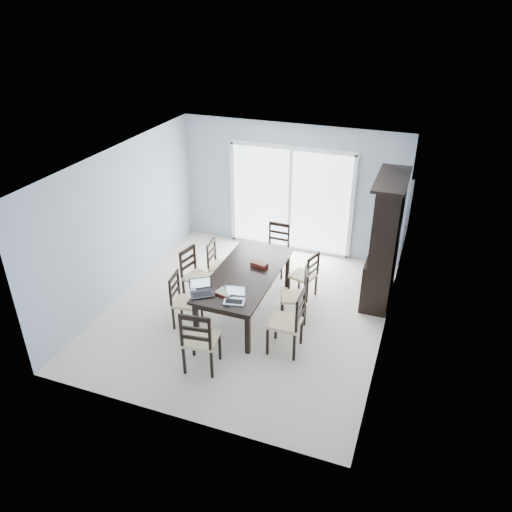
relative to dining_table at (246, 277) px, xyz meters
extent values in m
plane|color=beige|center=(0.00, 0.00, -0.67)|extent=(5.00, 5.00, 0.00)
plane|color=white|center=(0.00, 0.00, 1.93)|extent=(5.00, 5.00, 0.00)
cube|color=#98A6B6|center=(0.00, 2.50, 0.63)|extent=(4.50, 0.02, 2.60)
cube|color=#98A6B6|center=(-2.25, 0.00, 0.63)|extent=(0.02, 5.00, 2.60)
cube|color=#98A6B6|center=(2.25, 0.00, 0.63)|extent=(0.02, 5.00, 2.60)
cube|color=gray|center=(0.00, 3.50, -0.72)|extent=(4.50, 2.00, 0.10)
cube|color=#99999E|center=(0.00, 4.50, -0.12)|extent=(4.50, 0.06, 1.10)
cube|color=black|center=(0.00, 0.00, 0.06)|extent=(1.00, 2.20, 0.04)
cube|color=black|center=(0.00, 0.00, 0.00)|extent=(0.88, 2.08, 0.10)
cube|color=black|center=(-0.42, -1.00, -0.33)|extent=(0.07, 0.07, 0.69)
cube|color=black|center=(0.42, -1.00, -0.33)|extent=(0.07, 0.07, 0.69)
cube|color=black|center=(-0.42, 1.00, -0.33)|extent=(0.07, 0.07, 0.69)
cube|color=black|center=(0.42, 1.00, -0.33)|extent=(0.07, 0.07, 0.69)
cube|color=black|center=(2.01, 1.25, -0.25)|extent=(0.45, 1.30, 0.85)
cube|color=black|center=(2.04, 1.25, 0.83)|extent=(0.38, 1.30, 1.30)
cube|color=black|center=(2.01, 1.25, 1.50)|extent=(0.50, 1.38, 0.05)
cube|color=black|center=(1.84, 0.83, 0.83)|extent=(0.02, 0.36, 1.18)
cube|color=black|center=(1.84, 1.25, 0.83)|extent=(0.02, 0.36, 1.18)
cube|color=black|center=(1.84, 1.67, 0.83)|extent=(0.02, 0.36, 1.18)
cube|color=silver|center=(0.00, 2.48, 0.38)|extent=(2.40, 0.02, 2.10)
cube|color=white|center=(0.00, 2.46, 1.47)|extent=(2.52, 0.05, 0.08)
cube|color=white|center=(0.00, 2.46, 0.38)|extent=(0.06, 0.05, 2.10)
cube|color=white|center=(0.00, 2.46, -0.65)|extent=(2.52, 0.05, 0.05)
cube|color=black|center=(-0.94, -0.51, -0.47)|extent=(0.04, 0.04, 0.40)
cube|color=black|center=(-0.90, -0.86, -0.47)|extent=(0.04, 0.04, 0.40)
cube|color=black|center=(-0.59, -0.46, -0.47)|extent=(0.04, 0.04, 0.40)
cube|color=black|center=(-0.55, -0.81, -0.47)|extent=(0.04, 0.04, 0.40)
cube|color=beige|center=(-0.74, -0.66, -0.25)|extent=(0.44, 0.44, 0.05)
cube|color=black|center=(-1.05, 0.29, -0.46)|extent=(0.04, 0.04, 0.42)
cube|color=black|center=(-1.12, -0.07, -0.46)|extent=(0.04, 0.04, 0.42)
cube|color=black|center=(-0.69, 0.21, -0.46)|extent=(0.04, 0.04, 0.42)
cube|color=black|center=(-0.76, -0.15, -0.46)|extent=(0.04, 0.04, 0.42)
cube|color=beige|center=(-0.91, 0.07, -0.23)|extent=(0.48, 0.48, 0.05)
cube|color=black|center=(-0.87, 0.75, -0.48)|extent=(0.03, 0.03, 0.40)
cube|color=black|center=(-0.85, 0.40, -0.48)|extent=(0.03, 0.03, 0.40)
cube|color=black|center=(-0.52, 0.78, -0.48)|extent=(0.03, 0.03, 0.40)
cube|color=black|center=(-0.50, 0.43, -0.48)|extent=(0.03, 0.03, 0.40)
cube|color=beige|center=(-0.69, 0.59, -0.25)|extent=(0.41, 0.41, 0.05)
cube|color=black|center=(1.11, -0.93, -0.44)|extent=(0.04, 0.04, 0.46)
cube|color=black|center=(1.11, -0.52, -0.44)|extent=(0.04, 0.04, 0.46)
cube|color=black|center=(0.71, -0.93, -0.44)|extent=(0.04, 0.04, 0.46)
cube|color=black|center=(0.70, -0.52, -0.44)|extent=(0.04, 0.04, 0.46)
cube|color=beige|center=(0.91, -0.72, -0.18)|extent=(0.46, 0.46, 0.05)
cube|color=black|center=(1.03, -0.04, -0.47)|extent=(0.04, 0.04, 0.40)
cube|color=black|center=(0.91, 0.30, -0.47)|extent=(0.04, 0.04, 0.40)
cube|color=black|center=(0.69, -0.16, -0.47)|extent=(0.04, 0.04, 0.40)
cube|color=black|center=(0.57, 0.18, -0.47)|extent=(0.04, 0.04, 0.40)
cube|color=beige|center=(0.80, 0.07, -0.24)|extent=(0.51, 0.51, 0.05)
cube|color=black|center=(0.88, 0.58, -0.48)|extent=(0.04, 0.04, 0.39)
cube|color=black|center=(0.98, 0.91, -0.48)|extent=(0.04, 0.04, 0.39)
cube|color=black|center=(0.55, 0.67, -0.48)|extent=(0.04, 0.04, 0.39)
cube|color=black|center=(0.65, 1.00, -0.48)|extent=(0.04, 0.04, 0.39)
cube|color=beige|center=(0.76, 0.79, -0.26)|extent=(0.47, 0.47, 0.05)
cube|color=black|center=(-0.25, -1.73, -0.45)|extent=(0.04, 0.04, 0.46)
cube|color=black|center=(0.15, -1.68, -0.45)|extent=(0.04, 0.04, 0.46)
cube|color=black|center=(-0.31, -1.33, -0.45)|extent=(0.04, 0.04, 0.46)
cube|color=black|center=(0.09, -1.28, -0.45)|extent=(0.04, 0.04, 0.46)
cube|color=beige|center=(-0.08, -1.50, -0.19)|extent=(0.50, 0.50, 0.05)
cube|color=black|center=(0.25, 1.59, -0.46)|extent=(0.04, 0.04, 0.43)
cube|color=black|center=(-0.13, 1.60, -0.46)|extent=(0.04, 0.04, 0.43)
cube|color=black|center=(0.24, 1.22, -0.46)|extent=(0.04, 0.04, 0.43)
cube|color=black|center=(-0.13, 1.22, -0.46)|extent=(0.04, 0.04, 0.43)
cube|color=beige|center=(0.06, 1.41, -0.22)|extent=(0.42, 0.42, 0.05)
cube|color=black|center=(-0.38, -0.83, 0.09)|extent=(0.41, 0.39, 0.02)
cube|color=silver|center=(-0.38, -0.83, 0.20)|extent=(0.27, 0.20, 0.18)
cube|color=silver|center=(0.15, -0.84, 0.09)|extent=(0.35, 0.28, 0.02)
cube|color=silver|center=(0.15, -0.84, 0.19)|extent=(0.27, 0.09, 0.16)
cube|color=maroon|center=(-0.07, -0.69, 0.09)|extent=(0.28, 0.25, 0.03)
cube|color=gold|center=(-0.06, -0.69, 0.11)|extent=(0.29, 0.25, 0.01)
cube|color=black|center=(0.06, -0.97, 0.08)|extent=(0.13, 0.09, 0.01)
cube|color=#450F0D|center=(0.14, 0.28, 0.11)|extent=(0.30, 0.19, 0.07)
cube|color=brown|center=(-0.83, 3.52, -0.25)|extent=(1.94, 1.78, 0.85)
cube|color=gray|center=(-0.83, 3.52, 0.21)|extent=(1.99, 1.84, 0.06)
camera|label=1|loc=(2.57, -6.48, 4.17)|focal=35.00mm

